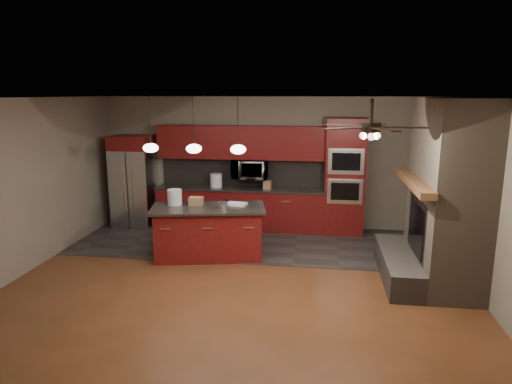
% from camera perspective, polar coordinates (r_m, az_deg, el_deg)
% --- Properties ---
extents(ground, '(7.00, 7.00, 0.00)m').
position_cam_1_polar(ground, '(7.33, -1.92, -10.74)').
color(ground, brown).
rests_on(ground, ground).
extents(ceiling, '(7.00, 6.00, 0.02)m').
position_cam_1_polar(ceiling, '(6.75, -2.10, 11.70)').
color(ceiling, white).
rests_on(ceiling, back_wall).
extents(back_wall, '(7.00, 0.02, 2.80)m').
position_cam_1_polar(back_wall, '(9.83, 1.02, 3.68)').
color(back_wall, gray).
rests_on(back_wall, ground).
extents(right_wall, '(0.02, 6.00, 2.80)m').
position_cam_1_polar(right_wall, '(7.19, 26.63, -0.81)').
color(right_wall, gray).
rests_on(right_wall, ground).
extents(left_wall, '(0.02, 6.00, 2.80)m').
position_cam_1_polar(left_wall, '(8.26, -26.68, 0.72)').
color(left_wall, gray).
rests_on(left_wall, ground).
extents(slate_tile_patch, '(7.00, 2.40, 0.01)m').
position_cam_1_polar(slate_tile_patch, '(9.00, 0.05, -6.28)').
color(slate_tile_patch, '#332F2D').
rests_on(slate_tile_patch, ground).
extents(fireplace_column, '(1.30, 2.10, 2.80)m').
position_cam_1_polar(fireplace_column, '(7.46, 22.24, -0.80)').
color(fireplace_column, '#756553').
rests_on(fireplace_column, ground).
extents(back_cabinetry, '(3.59, 0.64, 2.20)m').
position_cam_1_polar(back_cabinetry, '(9.74, -1.95, 0.56)').
color(back_cabinetry, maroon).
rests_on(back_cabinetry, ground).
extents(oven_tower, '(0.80, 0.63, 2.38)m').
position_cam_1_polar(oven_tower, '(9.50, 11.02, 1.88)').
color(oven_tower, maroon).
rests_on(oven_tower, ground).
extents(microwave, '(0.73, 0.41, 0.50)m').
position_cam_1_polar(microwave, '(9.64, -0.79, 2.90)').
color(microwave, silver).
rests_on(microwave, back_cabinetry).
extents(refrigerator, '(0.84, 0.75, 1.98)m').
position_cam_1_polar(refrigerator, '(10.26, -15.03, 1.31)').
color(refrigerator, silver).
rests_on(refrigerator, ground).
extents(kitchen_island, '(2.11, 1.26, 0.92)m').
position_cam_1_polar(kitchen_island, '(8.12, -5.93, -5.00)').
color(kitchen_island, maroon).
rests_on(kitchen_island, ground).
extents(white_bucket, '(0.33, 0.33, 0.27)m').
position_cam_1_polar(white_bucket, '(8.22, -10.13, -0.65)').
color(white_bucket, silver).
rests_on(white_bucket, kitchen_island).
extents(paint_can, '(0.19, 0.19, 0.12)m').
position_cam_1_polar(paint_can, '(7.87, -4.18, -1.64)').
color(paint_can, '#A9A8AD').
rests_on(paint_can, kitchen_island).
extents(paint_tray, '(0.39, 0.31, 0.04)m').
position_cam_1_polar(paint_tray, '(8.11, -2.48, -1.50)').
color(paint_tray, white).
rests_on(paint_tray, kitchen_island).
extents(cardboard_box, '(0.24, 0.18, 0.15)m').
position_cam_1_polar(cardboard_box, '(8.13, -7.50, -1.15)').
color(cardboard_box, '#8D6749').
rests_on(cardboard_box, kitchen_island).
extents(counter_bucket, '(0.26, 0.26, 0.29)m').
position_cam_1_polar(counter_bucket, '(9.77, -5.00, 1.45)').
color(counter_bucket, white).
rests_on(counter_bucket, back_cabinetry).
extents(counter_box, '(0.18, 0.15, 0.18)m').
position_cam_1_polar(counter_box, '(9.55, 1.44, 0.91)').
color(counter_box, '#A37754').
rests_on(counter_box, back_cabinetry).
extents(pendant_left, '(0.26, 0.26, 0.92)m').
position_cam_1_polar(pendant_left, '(7.93, -13.03, 5.42)').
color(pendant_left, black).
rests_on(pendant_left, ceiling).
extents(pendant_center, '(0.26, 0.26, 0.92)m').
position_cam_1_polar(pendant_center, '(7.69, -7.78, 5.42)').
color(pendant_center, black).
rests_on(pendant_center, ceiling).
extents(pendant_right, '(0.26, 0.26, 0.92)m').
position_cam_1_polar(pendant_right, '(7.52, -2.24, 5.37)').
color(pendant_right, black).
rests_on(pendant_right, ceiling).
extents(ceiling_fan, '(1.27, 1.33, 0.41)m').
position_cam_1_polar(ceiling_fan, '(5.90, 14.17, 7.94)').
color(ceiling_fan, black).
rests_on(ceiling_fan, ceiling).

